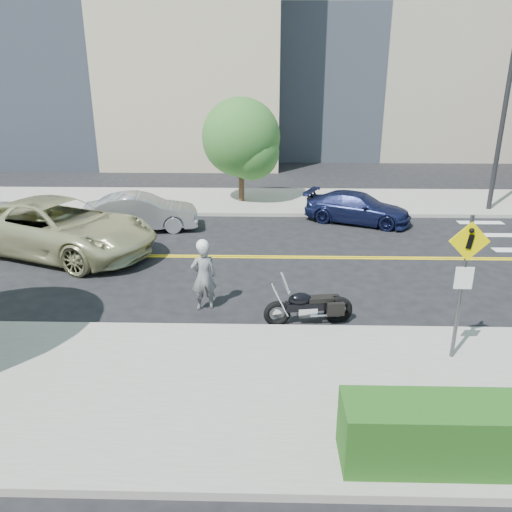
{
  "coord_description": "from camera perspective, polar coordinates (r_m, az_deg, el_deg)",
  "views": [
    {
      "loc": [
        0.39,
        -15.36,
        5.58
      ],
      "look_at": [
        0.09,
        -3.23,
        1.2
      ],
      "focal_mm": 35.0,
      "sensor_mm": 36.0,
      "label": 1
    }
  ],
  "objects": [
    {
      "name": "sidewalk_near",
      "position": [
        9.6,
        -1.23,
        -15.13
      ],
      "size": [
        60.0,
        5.0,
        0.15
      ],
      "primitive_type": "cube",
      "color": "#9E9B91",
      "rests_on": "ground_plane"
    },
    {
      "name": "tree_far_a",
      "position": [
        22.76,
        -1.73,
        13.38
      ],
      "size": [
        3.49,
        3.49,
        4.77
      ],
      "rotation": [
        0.0,
        0.0,
        0.42
      ],
      "color": "#382619",
      "rests_on": "ground"
    },
    {
      "name": "motorcyclist",
      "position": [
        12.5,
        -6.01,
        -2.14
      ],
      "size": [
        0.73,
        0.58,
        1.85
      ],
      "rotation": [
        0.0,
        0.0,
        3.44
      ],
      "color": "silver",
      "rests_on": "ground"
    },
    {
      "name": "parked_car_blue",
      "position": [
        20.49,
        11.53,
        5.42
      ],
      "size": [
        4.54,
        3.22,
        1.22
      ],
      "primitive_type": "imported",
      "rotation": [
        0.0,
        0.0,
        1.17
      ],
      "color": "#181E48",
      "rests_on": "ground"
    },
    {
      "name": "ground_plane",
      "position": [
        16.34,
        -0.05,
        -0.11
      ],
      "size": [
        120.0,
        120.0,
        0.0
      ],
      "primitive_type": "plane",
      "color": "black",
      "rests_on": "ground"
    },
    {
      "name": "parked_car_silver",
      "position": [
        19.56,
        -13.0,
        4.9
      ],
      "size": [
        4.44,
        2.14,
        1.4
      ],
      "primitive_type": "imported",
      "rotation": [
        0.0,
        0.0,
        1.73
      ],
      "color": "#9B9CA3",
      "rests_on": "ground"
    },
    {
      "name": "motorcycle",
      "position": [
        11.88,
        6.11,
        -4.87
      ],
      "size": [
        2.15,
        0.94,
        1.26
      ],
      "primitive_type": null,
      "rotation": [
        0.0,
        0.0,
        0.15
      ],
      "color": "black",
      "rests_on": "ground"
    },
    {
      "name": "pedestrian_sign",
      "position": [
        10.46,
        22.68,
        -2.0
      ],
      "size": [
        0.78,
        0.08,
        3.0
      ],
      "color": "#4C4C51",
      "rests_on": "sidewalk_near"
    },
    {
      "name": "sidewalk_far",
      "position": [
        23.51,
        0.42,
        6.31
      ],
      "size": [
        60.0,
        5.0,
        0.15
      ],
      "primitive_type": "cube",
      "color": "#9E9B91",
      "rests_on": "ground_plane"
    },
    {
      "name": "suv",
      "position": [
        17.57,
        -21.59,
        3.05
      ],
      "size": [
        7.25,
        5.26,
        1.83
      ],
      "primitive_type": "imported",
      "rotation": [
        0.0,
        0.0,
        1.19
      ],
      "color": "beige",
      "rests_on": "ground"
    },
    {
      "name": "building_mid",
      "position": [
        42.28,
        13.06,
        25.39
      ],
      "size": [
        18.0,
        14.0,
        20.0
      ],
      "primitive_type": "cube",
      "color": "#A39984",
      "rests_on": "ground_plane"
    }
  ]
}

